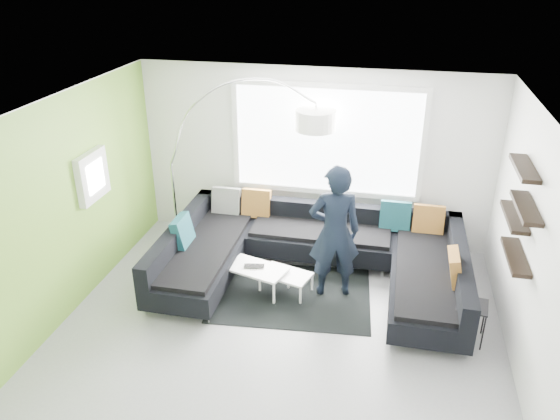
% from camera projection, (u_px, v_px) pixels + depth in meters
% --- Properties ---
extents(ground, '(5.50, 5.50, 0.00)m').
position_uv_depth(ground, '(280.00, 327.00, 6.92)').
color(ground, gray).
rests_on(ground, ground).
extents(room_shell, '(5.54, 5.04, 2.82)m').
position_uv_depth(room_shell, '(287.00, 190.00, 6.31)').
color(room_shell, silver).
rests_on(room_shell, ground).
extents(sectional_sofa, '(4.14, 2.56, 0.89)m').
position_uv_depth(sectional_sofa, '(312.00, 261.00, 7.64)').
color(sectional_sofa, black).
rests_on(sectional_sofa, ground).
extents(rug, '(2.29, 1.76, 0.01)m').
position_uv_depth(rug, '(291.00, 295.00, 7.56)').
color(rug, black).
rests_on(rug, ground).
extents(coffee_table, '(1.19, 0.89, 0.35)m').
position_uv_depth(coffee_table, '(271.00, 279.00, 7.60)').
color(coffee_table, white).
rests_on(coffee_table, ground).
extents(arc_lamp, '(2.51, 0.70, 2.71)m').
position_uv_depth(arc_lamp, '(171.00, 164.00, 8.39)').
color(arc_lamp, silver).
rests_on(arc_lamp, ground).
extents(side_table, '(0.41, 0.41, 0.50)m').
position_uv_depth(side_table, '(469.00, 322.00, 6.61)').
color(side_table, black).
rests_on(side_table, ground).
extents(person, '(0.91, 0.80, 1.89)m').
position_uv_depth(person, '(334.00, 232.00, 7.22)').
color(person, black).
rests_on(person, ground).
extents(laptop, '(0.34, 0.27, 0.02)m').
position_uv_depth(laptop, '(254.00, 268.00, 7.54)').
color(laptop, black).
rests_on(laptop, coffee_table).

